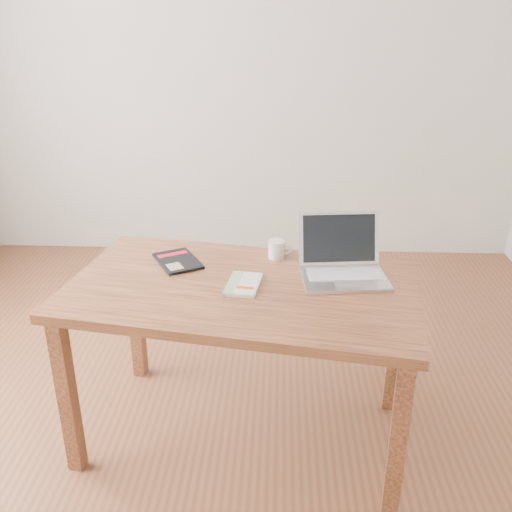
{
  "coord_description": "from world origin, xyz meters",
  "views": [
    {
      "loc": [
        0.24,
        -2.15,
        1.76
      ],
      "look_at": [
        0.15,
        -0.07,
        0.85
      ],
      "focal_mm": 40.0,
      "sensor_mm": 36.0,
      "label": 1
    }
  ],
  "objects_px": {
    "white_guidebook": "(243,284)",
    "black_guidebook": "(178,261)",
    "desk": "(243,305)",
    "coffee_mug": "(277,249)",
    "laptop": "(343,264)"
  },
  "relations": [
    {
      "from": "laptop",
      "to": "coffee_mug",
      "type": "relative_size",
      "value": 3.49
    },
    {
      "from": "black_guidebook",
      "to": "laptop",
      "type": "relative_size",
      "value": 0.76
    },
    {
      "from": "white_guidebook",
      "to": "coffee_mug",
      "type": "height_order",
      "value": "coffee_mug"
    },
    {
      "from": "desk",
      "to": "laptop",
      "type": "bearing_deg",
      "value": 25.15
    },
    {
      "from": "white_guidebook",
      "to": "laptop",
      "type": "distance_m",
      "value": 0.42
    },
    {
      "from": "black_guidebook",
      "to": "laptop",
      "type": "bearing_deg",
      "value": -36.88
    },
    {
      "from": "desk",
      "to": "white_guidebook",
      "type": "bearing_deg",
      "value": -67.54
    },
    {
      "from": "laptop",
      "to": "coffee_mug",
      "type": "xyz_separation_m",
      "value": [
        -0.27,
        0.16,
        -0.01
      ]
    },
    {
      "from": "laptop",
      "to": "white_guidebook",
      "type": "bearing_deg",
      "value": -168.67
    },
    {
      "from": "desk",
      "to": "black_guidebook",
      "type": "relative_size",
      "value": 5.31
    },
    {
      "from": "black_guidebook",
      "to": "coffee_mug",
      "type": "bearing_deg",
      "value": -19.9
    },
    {
      "from": "black_guidebook",
      "to": "coffee_mug",
      "type": "relative_size",
      "value": 2.67
    },
    {
      "from": "desk",
      "to": "coffee_mug",
      "type": "xyz_separation_m",
      "value": [
        0.13,
        0.28,
        0.13
      ]
    },
    {
      "from": "white_guidebook",
      "to": "black_guidebook",
      "type": "xyz_separation_m",
      "value": [
        -0.3,
        0.22,
        -0.0
      ]
    },
    {
      "from": "coffee_mug",
      "to": "desk",
      "type": "bearing_deg",
      "value": -122.29
    }
  ]
}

